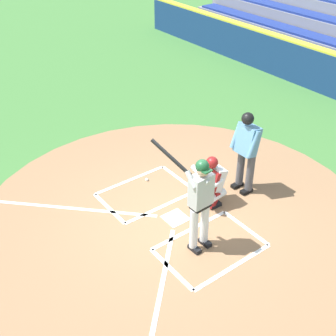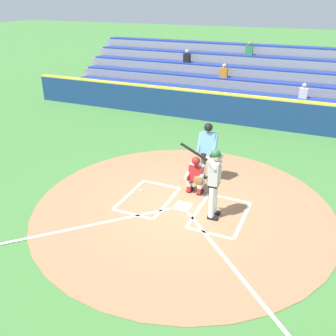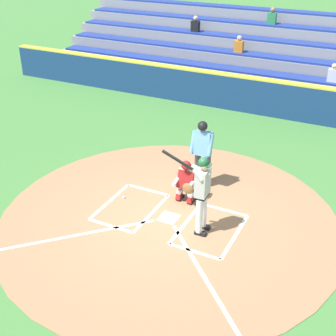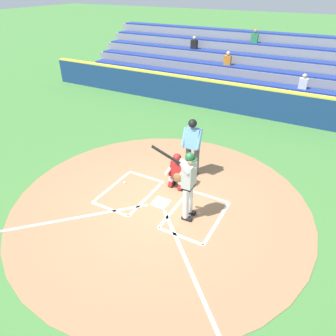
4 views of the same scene
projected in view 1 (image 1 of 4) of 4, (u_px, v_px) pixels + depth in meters
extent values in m
plane|color=#427A38|center=(175.00, 218.00, 8.81)|extent=(120.00, 120.00, 0.00)
cylinder|color=#99704C|center=(175.00, 218.00, 8.81)|extent=(8.00, 8.00, 0.01)
cube|color=white|center=(175.00, 218.00, 8.80)|extent=(0.44, 0.44, 0.01)
cube|color=white|center=(246.00, 228.00, 8.55)|extent=(1.20, 0.08, 0.01)
cube|color=white|center=(171.00, 269.00, 7.65)|extent=(1.20, 0.08, 0.01)
cube|color=white|center=(190.00, 230.00, 8.50)|extent=(0.08, 1.80, 0.01)
cube|color=white|center=(233.00, 267.00, 7.70)|extent=(0.08, 1.80, 0.01)
cube|color=white|center=(179.00, 178.00, 9.95)|extent=(1.20, 0.08, 0.01)
cube|color=white|center=(109.00, 208.00, 9.05)|extent=(1.20, 0.08, 0.01)
cube|color=white|center=(162.00, 207.00, 9.10)|extent=(0.08, 1.80, 0.01)
cube|color=white|center=(130.00, 180.00, 9.90)|extent=(0.08, 1.80, 0.01)
cube|color=white|center=(33.00, 205.00, 9.15)|extent=(3.73, 3.73, 0.01)
cylinder|color=white|center=(205.00, 223.00, 7.94)|extent=(0.15, 0.15, 0.84)
cube|color=black|center=(205.00, 243.00, 8.16)|extent=(0.26, 0.13, 0.09)
cylinder|color=white|center=(194.00, 229.00, 7.80)|extent=(0.15, 0.15, 0.84)
cube|color=black|center=(194.00, 249.00, 8.02)|extent=(0.26, 0.13, 0.09)
cube|color=black|center=(200.00, 205.00, 7.61)|extent=(0.23, 0.35, 0.10)
cube|color=#BCBCBC|center=(201.00, 190.00, 7.44)|extent=(0.26, 0.41, 0.60)
sphere|color=tan|center=(203.00, 170.00, 7.20)|extent=(0.21, 0.21, 0.21)
sphere|color=#1E512D|center=(202.00, 166.00, 7.18)|extent=(0.23, 0.23, 0.23)
cube|color=#1E512D|center=(207.00, 171.00, 7.12)|extent=(0.12, 0.17, 0.02)
cylinder|color=#BCBCBC|center=(200.00, 175.00, 7.33)|extent=(0.43, 0.11, 0.21)
cylinder|color=#BCBCBC|center=(191.00, 179.00, 7.22)|extent=(0.27, 0.10, 0.29)
cylinder|color=black|center=(171.00, 157.00, 7.22)|extent=(0.67, 0.39, 0.53)
cylinder|color=black|center=(190.00, 175.00, 7.22)|extent=(0.10, 0.10, 0.08)
cube|color=black|center=(215.00, 205.00, 9.09)|extent=(0.13, 0.27, 0.09)
cube|color=maroon|center=(214.00, 200.00, 8.98)|extent=(0.13, 0.25, 0.37)
cylinder|color=silver|center=(218.00, 195.00, 8.99)|extent=(0.17, 0.37, 0.21)
cube|color=black|center=(206.00, 197.00, 9.31)|extent=(0.13, 0.27, 0.09)
cube|color=maroon|center=(204.00, 192.00, 9.21)|extent=(0.13, 0.25, 0.37)
cylinder|color=silver|center=(208.00, 187.00, 9.21)|extent=(0.17, 0.37, 0.21)
cube|color=silver|center=(214.00, 177.00, 8.92)|extent=(0.42, 0.38, 0.52)
cube|color=maroon|center=(210.00, 179.00, 8.86)|extent=(0.43, 0.24, 0.46)
sphere|color=#9E7051|center=(213.00, 163.00, 8.68)|extent=(0.21, 0.21, 0.21)
sphere|color=maroon|center=(212.00, 162.00, 8.66)|extent=(0.24, 0.24, 0.24)
cylinder|color=silver|center=(214.00, 186.00, 8.71)|extent=(0.11, 0.45, 0.20)
cylinder|color=silver|center=(202.00, 176.00, 8.99)|extent=(0.11, 0.45, 0.20)
ellipsoid|color=brown|center=(206.00, 190.00, 8.63)|extent=(0.28, 0.11, 0.28)
cylinder|color=#4C4C51|center=(250.00, 172.00, 9.26)|extent=(0.16, 0.16, 0.86)
cube|color=black|center=(246.00, 191.00, 9.49)|extent=(0.13, 0.28, 0.09)
cylinder|color=#4C4C51|center=(241.00, 167.00, 9.45)|extent=(0.16, 0.16, 0.86)
cube|color=black|center=(237.00, 185.00, 9.68)|extent=(0.13, 0.28, 0.09)
cube|color=#5B8EB7|center=(247.00, 140.00, 8.93)|extent=(0.44, 0.37, 0.66)
sphere|color=beige|center=(248.00, 119.00, 8.65)|extent=(0.22, 0.22, 0.22)
sphere|color=black|center=(248.00, 119.00, 8.63)|extent=(0.25, 0.25, 0.25)
cylinder|color=#5B8EB7|center=(254.00, 144.00, 8.71)|extent=(0.10, 0.29, 0.56)
cylinder|color=#5B8EB7|center=(236.00, 135.00, 9.03)|extent=(0.10, 0.29, 0.56)
sphere|color=white|center=(147.00, 180.00, 9.87)|extent=(0.07, 0.07, 0.07)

